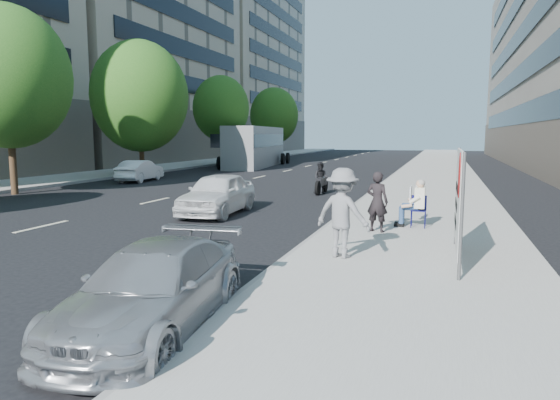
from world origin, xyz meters
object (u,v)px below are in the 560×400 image
at_px(protest_banner, 458,198).
at_px(parked_sedan, 153,288).
at_px(pedestrian_woman, 377,202).
at_px(white_sedan_near, 217,193).
at_px(motorcycle, 321,180).
at_px(bus, 256,147).
at_px(jogger, 343,213).
at_px(white_sedan_mid, 140,171).
at_px(seated_protester, 415,200).

distance_m(protest_banner, parked_sedan, 6.21).
relative_size(pedestrian_woman, white_sedan_near, 0.39).
relative_size(pedestrian_woman, protest_banner, 0.51).
bearing_deg(parked_sedan, pedestrian_woman, 67.76).
distance_m(motorcycle, bus, 20.18).
height_order(pedestrian_woman, white_sedan_near, pedestrian_woman).
bearing_deg(pedestrian_woman, bus, -47.78).
xyz_separation_m(jogger, parked_sedan, (-1.77, -4.20, -0.49)).
xyz_separation_m(pedestrian_woman, white_sedan_near, (-5.58, 2.24, -0.24)).
relative_size(white_sedan_mid, motorcycle, 1.79).
height_order(jogger, motorcycle, jogger).
relative_size(pedestrian_woman, white_sedan_mid, 0.43).
distance_m(protest_banner, motorcycle, 12.71).
height_order(seated_protester, protest_banner, protest_banner).
xyz_separation_m(motorcycle, bus, (-9.85, 17.59, 1.00)).
bearing_deg(motorcycle, parked_sedan, -83.56).
xyz_separation_m(seated_protester, white_sedan_near, (-6.45, 1.23, -0.18)).
relative_size(seated_protester, white_sedan_mid, 0.36).
relative_size(pedestrian_woman, motorcycle, 0.77).
distance_m(parked_sedan, bus, 35.61).
xyz_separation_m(pedestrian_woman, white_sedan_mid, (-14.90, 11.71, -0.33)).
bearing_deg(protest_banner, white_sedan_near, 147.76).
bearing_deg(seated_protester, protest_banner, -73.83).
bearing_deg(jogger, seated_protester, -89.33).
relative_size(jogger, white_sedan_near, 0.45).
height_order(pedestrian_woman, parked_sedan, pedestrian_woman).
distance_m(white_sedan_near, white_sedan_mid, 13.29).
distance_m(parked_sedan, white_sedan_mid, 22.80).
xyz_separation_m(seated_protester, protest_banner, (1.01, -3.48, 0.53)).
bearing_deg(seated_protester, pedestrian_woman, -130.86).
xyz_separation_m(protest_banner, parked_sedan, (-3.98, -4.70, -0.83)).
bearing_deg(white_sedan_mid, parked_sedan, 117.10).
bearing_deg(seated_protester, parked_sedan, -109.98).
bearing_deg(seated_protester, bus, 119.31).
relative_size(protest_banner, parked_sedan, 0.78).
xyz_separation_m(jogger, bus, (-13.14, 29.52, 0.57)).
relative_size(parked_sedan, white_sedan_mid, 1.08).
bearing_deg(jogger, protest_banner, -149.84).
bearing_deg(protest_banner, jogger, -167.40).
bearing_deg(motorcycle, jogger, -73.54).
bearing_deg(pedestrian_woman, protest_banner, 142.76).
bearing_deg(white_sedan_near, protest_banner, -35.52).
bearing_deg(seated_protester, jogger, -106.90).
bearing_deg(jogger, bus, -48.44).
relative_size(seated_protester, parked_sedan, 0.33).
distance_m(pedestrian_woman, parked_sedan, 7.47).
bearing_deg(white_sedan_mid, motorcycle, 159.30).
xyz_separation_m(pedestrian_woman, motorcycle, (-3.62, 8.97, -0.30)).
bearing_deg(white_sedan_near, white_sedan_mid, 131.27).
bearing_deg(protest_banner, motorcycle, 115.71).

